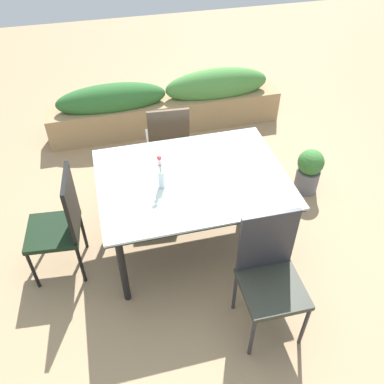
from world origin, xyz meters
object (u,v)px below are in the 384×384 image
Objects in this scene: planter_box at (167,104)px; chair_near_right at (270,271)px; flower_vase at (161,175)px; dining_table at (192,183)px; potted_plant at (309,170)px; chair_end_left at (61,222)px; chair_far_side at (168,139)px.

chair_near_right is at bearing -86.58° from planter_box.
chair_near_right is 0.35× the size of planter_box.
planter_box is at bearing 77.77° from flower_vase.
dining_table reaches higher than potted_plant.
planter_box is at bearing -85.60° from chair_near_right.
chair_end_left is (-1.05, -0.01, -0.17)m from dining_table.
dining_table is at bearing -84.14° from chair_far_side.
dining_table is 1.59× the size of chair_far_side.
chair_far_side is 0.97× the size of chair_end_left.
dining_table is at bearing 12.70° from flower_vase.
chair_near_right is at bearing -116.11° from chair_end_left.
chair_far_side is 0.94× the size of chair_near_right.
chair_end_left is at bearing -135.23° from chair_far_side.
potted_plant is (1.31, 0.41, -0.44)m from dining_table.
chair_near_right reaches higher than planter_box.
flower_vase is (0.80, -0.05, 0.35)m from chair_end_left.
potted_plant is at bearing -14.90° from chair_far_side.
chair_far_side is at bearing -100.72° from planter_box.
flower_vase is at bearing -99.62° from chair_far_side.
chair_far_side is 1.07m from planter_box.
chair_far_side is at bearing 76.12° from flower_vase.
flower_vase reaches higher than chair_far_side.
chair_end_left is 0.87m from flower_vase.
planter_box is at bearing 83.54° from chair_far_side.
planter_box is at bearing -27.24° from chair_end_left.
dining_table is 0.93m from chair_near_right.
chair_near_right is 3.36× the size of flower_vase.
flower_vase reaches higher than potted_plant.
chair_far_side reaches higher than potted_plant.
planter_box is at bearing 127.39° from potted_plant.
chair_end_left is (-1.03, -0.88, -0.02)m from chair_far_side.
chair_far_side is 1.76m from chair_near_right.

